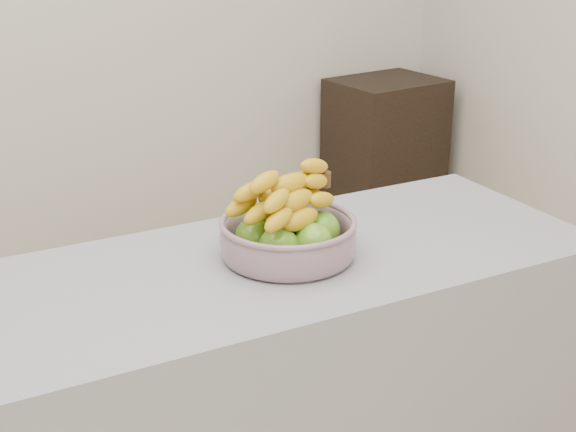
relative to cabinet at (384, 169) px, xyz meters
name	(u,v)px	position (x,y,z in m)	size (l,w,h in m)	color
cabinet	(384,169)	(0.00, 0.00, 0.00)	(0.49, 0.39, 0.88)	black
fruit_bowl	(288,232)	(-1.38, -1.60, 0.52)	(0.31, 0.31, 0.20)	#8E9CAB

